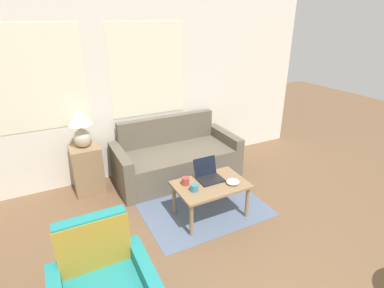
{
  "coord_description": "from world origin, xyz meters",
  "views": [
    {
      "loc": [
        -0.8,
        -0.11,
        2.28
      ],
      "look_at": [
        0.82,
        3.04,
        0.75
      ],
      "focal_mm": 28.0,
      "sensor_mm": 36.0,
      "label": 1
    }
  ],
  "objects": [
    {
      "name": "table_lamp",
      "position": [
        -0.42,
        3.77,
        0.99
      ],
      "size": [
        0.31,
        0.31,
        0.53
      ],
      "color": "beige",
      "rests_on": "side_table"
    },
    {
      "name": "coffee_table",
      "position": [
        0.8,
        2.52,
        0.39
      ],
      "size": [
        0.85,
        0.57,
        0.44
      ],
      "color": "#8E704C",
      "rests_on": "ground_plane"
    },
    {
      "name": "cup_navy",
      "position": [
        0.53,
        2.64,
        0.49
      ],
      "size": [
        0.09,
        0.09,
        0.09
      ],
      "color": "#B23D38",
      "rests_on": "coffee_table"
    },
    {
      "name": "laptop",
      "position": [
        0.84,
        2.64,
        0.5
      ],
      "size": [
        0.3,
        0.29,
        0.24
      ],
      "color": "black",
      "rests_on": "coffee_table"
    },
    {
      "name": "couch",
      "position": [
        0.84,
        3.63,
        0.27
      ],
      "size": [
        1.82,
        0.85,
        0.86
      ],
      "color": "#665B4C",
      "rests_on": "ground_plane"
    },
    {
      "name": "side_table",
      "position": [
        -0.42,
        3.77,
        0.34
      ],
      "size": [
        0.38,
        0.38,
        0.67
      ],
      "color": "#937551",
      "rests_on": "ground_plane"
    },
    {
      "name": "rug",
      "position": [
        0.8,
        3.04,
        0.0
      ],
      "size": [
        1.54,
        1.86,
        0.01
      ],
      "color": "slate",
      "rests_on": "ground_plane"
    },
    {
      "name": "snack_bowl",
      "position": [
        1.03,
        2.4,
        0.47
      ],
      "size": [
        0.16,
        0.16,
        0.06
      ],
      "color": "white",
      "rests_on": "coffee_table"
    },
    {
      "name": "cup_yellow",
      "position": [
        0.56,
        2.47,
        0.48
      ],
      "size": [
        0.09,
        0.09,
        0.08
      ],
      "color": "teal",
      "rests_on": "coffee_table"
    },
    {
      "name": "wall_back",
      "position": [
        -0.0,
        4.07,
        1.31
      ],
      "size": [
        6.64,
        0.06,
        2.6
      ],
      "color": "white",
      "rests_on": "ground_plane"
    }
  ]
}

